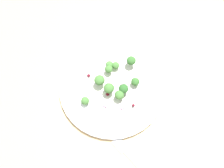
{
  "coord_description": "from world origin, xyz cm",
  "views": [
    {
      "loc": [
        16.65,
        19.12,
        63.08
      ],
      "look_at": [
        2.6,
        -1.43,
        2.7
      ],
      "focal_mm": 40.59,
      "sensor_mm": 36.0,
      "label": 1
    }
  ],
  "objects_px": {
    "broccoli_floret_0": "(119,95)",
    "broccoli_floret_1": "(110,64)",
    "plate": "(112,87)",
    "fork": "(138,164)",
    "broccoli_floret_2": "(99,80)"
  },
  "relations": [
    {
      "from": "broccoli_floret_0",
      "to": "broccoli_floret_2",
      "type": "relative_size",
      "value": 0.89
    },
    {
      "from": "broccoli_floret_2",
      "to": "fork",
      "type": "bearing_deg",
      "value": 80.39
    },
    {
      "from": "broccoli_floret_2",
      "to": "fork",
      "type": "distance_m",
      "value": 0.23
    },
    {
      "from": "broccoli_floret_0",
      "to": "broccoli_floret_1",
      "type": "distance_m",
      "value": 0.09
    },
    {
      "from": "broccoli_floret_0",
      "to": "plate",
      "type": "bearing_deg",
      "value": -94.19
    },
    {
      "from": "broccoli_floret_0",
      "to": "broccoli_floret_2",
      "type": "height_order",
      "value": "broccoli_floret_2"
    },
    {
      "from": "plate",
      "to": "broccoli_floret_2",
      "type": "xyz_separation_m",
      "value": [
        0.02,
        -0.02,
        0.03
      ]
    },
    {
      "from": "plate",
      "to": "fork",
      "type": "relative_size",
      "value": 1.49
    },
    {
      "from": "broccoli_floret_2",
      "to": "broccoli_floret_0",
      "type": "bearing_deg",
      "value": 108.17
    },
    {
      "from": "plate",
      "to": "broccoli_floret_1",
      "type": "distance_m",
      "value": 0.06
    },
    {
      "from": "broccoli_floret_1",
      "to": "fork",
      "type": "bearing_deg",
      "value": 70.57
    },
    {
      "from": "fork",
      "to": "broccoli_floret_1",
      "type": "bearing_deg",
      "value": -109.43
    },
    {
      "from": "plate",
      "to": "broccoli_floret_2",
      "type": "bearing_deg",
      "value": -46.61
    },
    {
      "from": "broccoli_floret_1",
      "to": "fork",
      "type": "distance_m",
      "value": 0.26
    },
    {
      "from": "plate",
      "to": "fork",
      "type": "distance_m",
      "value": 0.21
    }
  ]
}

